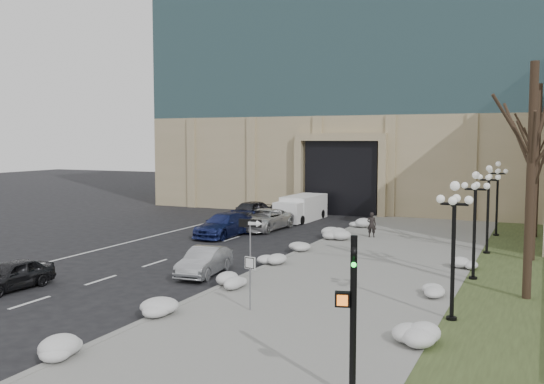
{
  "coord_description": "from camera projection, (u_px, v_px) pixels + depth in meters",
  "views": [
    {
      "loc": [
        11.0,
        -14.55,
        6.14
      ],
      "look_at": [
        -1.42,
        12.87,
        3.5
      ],
      "focal_mm": 40.0,
      "sensor_mm": 36.0,
      "label": 1
    }
  ],
  "objects": [
    {
      "name": "ground",
      "position": [
        139.0,
        343.0,
        18.26
      ],
      "size": [
        160.0,
        160.0,
        0.0
      ],
      "primitive_type": "plane",
      "color": "black",
      "rests_on": "ground"
    },
    {
      "name": "sidewalk",
      "position": [
        373.0,
        264.0,
        29.52
      ],
      "size": [
        9.0,
        40.0,
        0.12
      ],
      "primitive_type": "cube",
      "color": "gray",
      "rests_on": "ground"
    },
    {
      "name": "curb",
      "position": [
        288.0,
        256.0,
        31.37
      ],
      "size": [
        0.3,
        40.0,
        0.14
      ],
      "primitive_type": "cube",
      "color": "gray",
      "rests_on": "ground"
    },
    {
      "name": "grass_strip",
      "position": [
        517.0,
        277.0,
        26.85
      ],
      "size": [
        4.0,
        40.0,
        0.1
      ],
      "primitive_type": "cube",
      "color": "#374422",
      "rests_on": "ground"
    },
    {
      "name": "office_tower",
      "position": [
        401.0,
        8.0,
        57.02
      ],
      "size": [
        40.0,
        24.7,
        36.0
      ],
      "color": "tan",
      "rests_on": "ground"
    },
    {
      "name": "car_a",
      "position": [
        12.0,
        275.0,
        24.66
      ],
      "size": [
        1.72,
        3.7,
        1.23
      ],
      "primitive_type": "imported",
      "rotation": [
        0.0,
        0.0,
        -0.08
      ],
      "color": "black",
      "rests_on": "ground"
    },
    {
      "name": "car_b",
      "position": [
        204.0,
        261.0,
        27.29
      ],
      "size": [
        1.8,
        3.96,
        1.26
      ],
      "primitive_type": "imported",
      "rotation": [
        0.0,
        0.0,
        0.12
      ],
      "color": "#9DA0A5",
      "rests_on": "ground"
    },
    {
      "name": "car_c",
      "position": [
        224.0,
        225.0,
        38.19
      ],
      "size": [
        2.37,
        5.17,
        1.46
      ],
      "primitive_type": "imported",
      "rotation": [
        0.0,
        0.0,
        -0.06
      ],
      "color": "navy",
      "rests_on": "ground"
    },
    {
      "name": "car_d",
      "position": [
        264.0,
        220.0,
        40.79
      ],
      "size": [
        2.69,
        5.28,
        1.43
      ],
      "primitive_type": "imported",
      "rotation": [
        0.0,
        0.0,
        -0.06
      ],
      "color": "silver",
      "rests_on": "ground"
    },
    {
      "name": "car_e",
      "position": [
        249.0,
        211.0,
        45.49
      ],
      "size": [
        2.61,
        4.71,
        1.52
      ],
      "primitive_type": "imported",
      "rotation": [
        0.0,
        0.0,
        -0.19
      ],
      "color": "#302F34",
      "rests_on": "ground"
    },
    {
      "name": "pedestrian",
      "position": [
        372.0,
        225.0,
        37.17
      ],
      "size": [
        0.6,
        0.44,
        1.54
      ],
      "primitive_type": "imported",
      "rotation": [
        0.0,
        0.0,
        3.26
      ],
      "color": "black",
      "rests_on": "sidewalk"
    },
    {
      "name": "box_truck",
      "position": [
        301.0,
        209.0,
        45.74
      ],
      "size": [
        2.23,
        5.9,
        1.85
      ],
      "rotation": [
        0.0,
        0.0,
        -0.03
      ],
      "color": "white",
      "rests_on": "ground"
    },
    {
      "name": "one_way_sign",
      "position": [
        254.0,
        231.0,
        25.07
      ],
      "size": [
        1.06,
        0.3,
        2.82
      ],
      "rotation": [
        0.0,
        0.0,
        0.12
      ],
      "color": "slate",
      "rests_on": "ground"
    },
    {
      "name": "keep_sign",
      "position": [
        250.0,
        272.0,
        21.21
      ],
      "size": [
        0.43,
        0.11,
        2.03
      ],
      "rotation": [
        0.0,
        0.0,
        -0.16
      ],
      "color": "slate",
      "rests_on": "ground"
    },
    {
      "name": "traffic_signal",
      "position": [
        352.0,
        321.0,
        13.89
      ],
      "size": [
        0.68,
        0.9,
        3.96
      ],
      "rotation": [
        0.0,
        0.0,
        0.27
      ],
      "color": "black",
      "rests_on": "ground"
    },
    {
      "name": "snow_clump_a",
      "position": [
        71.0,
        350.0,
        16.78
      ],
      "size": [
        1.1,
        1.6,
        0.36
      ],
      "primitive_type": "ellipsoid",
      "color": "silver",
      "rests_on": "sidewalk"
    },
    {
      "name": "snow_clump_b",
      "position": [
        162.0,
        310.0,
        20.71
      ],
      "size": [
        1.1,
        1.6,
        0.36
      ],
      "primitive_type": "ellipsoid",
      "color": "silver",
      "rests_on": "sidewalk"
    },
    {
      "name": "snow_clump_c",
      "position": [
        229.0,
        283.0,
        24.68
      ],
      "size": [
        1.1,
        1.6,
        0.36
      ],
      "primitive_type": "ellipsoid",
      "color": "silver",
      "rests_on": "sidewalk"
    },
    {
      "name": "snow_clump_d",
      "position": [
        276.0,
        259.0,
        29.54
      ],
      "size": [
        1.1,
        1.6,
        0.36
      ],
      "primitive_type": "ellipsoid",
      "color": "silver",
      "rests_on": "sidewalk"
    },
    {
      "name": "snow_clump_e",
      "position": [
        305.0,
        246.0,
        33.02
      ],
      "size": [
        1.1,
        1.6,
        0.36
      ],
      "primitive_type": "ellipsoid",
      "color": "silver",
      "rests_on": "sidewalk"
    },
    {
      "name": "snow_clump_f",
      "position": [
        333.0,
        235.0,
        37.09
      ],
      "size": [
        1.1,
        1.6,
        0.36
      ],
      "primitive_type": "ellipsoid",
      "color": "silver",
      "rests_on": "sidewalk"
    },
    {
      "name": "snow_clump_g",
      "position": [
        358.0,
        225.0,
        41.42
      ],
      "size": [
        1.1,
        1.6,
        0.36
      ],
      "primitive_type": "ellipsoid",
      "color": "silver",
      "rests_on": "sidewalk"
    },
    {
      "name": "snow_clump_h",
      "position": [
        418.0,
        333.0,
        18.23
      ],
      "size": [
        1.1,
        1.6,
        0.36
      ],
      "primitive_type": "ellipsoid",
      "color": "silver",
      "rests_on": "sidewalk"
    },
    {
      "name": "snow_clump_i",
      "position": [
        438.0,
        290.0,
        23.45
      ],
      "size": [
        1.1,
        1.6,
        0.36
      ],
      "primitive_type": "ellipsoid",
      "color": "silver",
      "rests_on": "sidewalk"
    },
    {
      "name": "snow_clump_j",
      "position": [
        466.0,
        265.0,
        28.16
      ],
      "size": [
        1.1,
        1.6,
        0.36
      ],
      "primitive_type": "ellipsoid",
      "color": "silver",
      "rests_on": "sidewalk"
    },
    {
      "name": "snow_clump_k",
      "position": [
        336.0,
        236.0,
        36.39
      ],
      "size": [
        1.1,
        1.6,
        0.36
      ],
      "primitive_type": "ellipsoid",
      "color": "silver",
      "rests_on": "sidewalk"
    },
    {
      "name": "snow_clump_l",
      "position": [
        409.0,
        337.0,
        17.89
      ],
      "size": [
        1.1,
        1.6,
        0.36
      ],
      "primitive_type": "ellipsoid",
      "color": "silver",
      "rests_on": "sidewalk"
    },
    {
      "name": "lamppost_a",
      "position": [
        454.0,
        232.0,
        20.02
      ],
      "size": [
        1.18,
        1.18,
        4.76
      ],
      "color": "black",
      "rests_on": "ground"
    },
    {
      "name": "lamppost_b",
      "position": [
        475.0,
        211.0,
        25.92
      ],
      "size": [
        1.18,
        1.18,
        4.76
      ],
      "color": "black",
      "rests_on": "ground"
    },
    {
      "name": "lamppost_c",
      "position": [
        488.0,
        197.0,
        31.82
      ],
      "size": [
        1.18,
        1.18,
        4.76
      ],
      "color": "black",
      "rests_on": "ground"
    },
    {
      "name": "lamppost_d",
      "position": [
        497.0,
        188.0,
        37.72
      ],
      "size": [
        1.18,
        1.18,
        4.76
      ],
      "color": "black",
      "rests_on": "ground"
    },
    {
      "name": "tree_near",
      "position": [
        532.0,
        147.0,
        22.51
      ],
      "size": [
        3.2,
        3.2,
        9.0
      ],
      "color": "black",
      "rests_on": "ground"
    },
    {
      "name": "tree_mid",
      "position": [
        535.0,
        152.0,
        29.79
      ],
      "size": [
        3.2,
        3.2,
        8.5
      ],
      "color": "black",
      "rests_on": "ground"
    },
    {
      "name": "tree_far",
      "position": [
        538.0,
        139.0,
        37.0
      ],
      "size": [
        3.2,
        3.2,
        9.5
      ],
      "color": "black",
      "rests_on": "ground"
    }
  ]
}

